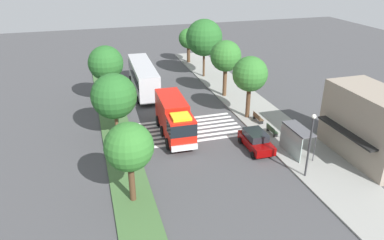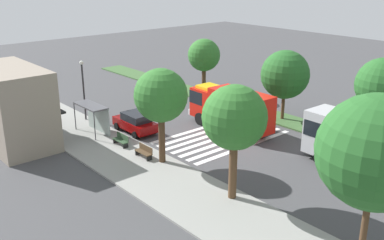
% 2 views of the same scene
% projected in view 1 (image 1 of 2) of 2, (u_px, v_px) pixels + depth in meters
% --- Properties ---
extents(ground_plane, '(120.00, 120.00, 0.00)m').
position_uv_depth(ground_plane, '(190.00, 129.00, 37.75)').
color(ground_plane, '#424244').
extents(sidewalk, '(60.00, 5.41, 0.14)m').
position_uv_depth(sidewalk, '(264.00, 118.00, 39.95)').
color(sidewalk, gray).
rests_on(sidewalk, ground_plane).
extents(median_strip, '(60.00, 3.00, 0.14)m').
position_uv_depth(median_strip, '(118.00, 137.00, 35.80)').
color(median_strip, '#3D6033').
rests_on(median_strip, ground_plane).
extents(crosswalk, '(5.85, 10.59, 0.01)m').
position_uv_depth(crosswalk, '(190.00, 129.00, 37.61)').
color(crosswalk, silver).
rests_on(crosswalk, ground_plane).
extents(fire_truck, '(8.46, 2.91, 3.63)m').
position_uv_depth(fire_truck, '(175.00, 118.00, 35.38)').
color(fire_truck, red).
rests_on(fire_truck, ground_plane).
extents(parked_car_west, '(4.35, 2.16, 1.71)m').
position_uv_depth(parked_car_west, '(256.00, 140.00, 33.46)').
color(parked_car_west, '#720505').
rests_on(parked_car_west, ground_plane).
extents(transit_bus, '(11.74, 3.09, 3.68)m').
position_uv_depth(transit_bus, '(143.00, 76.00, 47.04)').
color(transit_bus, '#B2B2B7').
rests_on(transit_bus, ground_plane).
extents(bus_stop_shelter, '(3.50, 1.40, 2.46)m').
position_uv_depth(bus_stop_shelter, '(295.00, 136.00, 32.10)').
color(bus_stop_shelter, '#4C4C51').
rests_on(bus_stop_shelter, sidewalk).
extents(bench_near_shelter, '(1.60, 0.50, 0.90)m').
position_uv_depth(bench_near_shelter, '(272.00, 130.00, 36.12)').
color(bench_near_shelter, '#2D472D').
rests_on(bench_near_shelter, sidewalk).
extents(bench_west_of_shelter, '(1.60, 0.50, 0.90)m').
position_uv_depth(bench_west_of_shelter, '(258.00, 118.00, 38.84)').
color(bench_west_of_shelter, '#4C3823').
rests_on(bench_west_of_shelter, sidewalk).
extents(street_lamp, '(0.36, 0.36, 5.46)m').
position_uv_depth(street_lamp, '(310.00, 140.00, 28.11)').
color(street_lamp, '#2D2D30').
rests_on(street_lamp, sidewalk).
extents(storefront_building, '(8.48, 5.04, 6.19)m').
position_uv_depth(storefront_building, '(371.00, 126.00, 31.21)').
color(storefront_building, gray).
rests_on(storefront_building, ground_plane).
extents(sidewalk_tree_far_west, '(3.22, 3.22, 5.55)m').
position_uv_depth(sidewalk_tree_far_west, '(188.00, 39.00, 58.96)').
color(sidewalk_tree_far_west, '#47301E').
rests_on(sidewalk_tree_far_west, sidewalk).
extents(sidewalk_tree_west, '(5.18, 5.18, 8.26)m').
position_uv_depth(sidewalk_tree_west, '(204.00, 38.00, 51.21)').
color(sidewalk_tree_west, '#47301E').
rests_on(sidewalk_tree_west, sidewalk).
extents(sidewalk_tree_center, '(3.81, 3.81, 7.03)m').
position_uv_depth(sidewalk_tree_center, '(226.00, 56.00, 44.13)').
color(sidewalk_tree_center, '#513823').
rests_on(sidewalk_tree_center, sidewalk).
extents(sidewalk_tree_east, '(3.74, 3.74, 6.81)m').
position_uv_depth(sidewalk_tree_east, '(250.00, 74.00, 38.11)').
color(sidewalk_tree_east, '#47301E').
rests_on(sidewalk_tree_east, sidewalk).
extents(median_tree_far_west, '(4.06, 4.06, 6.98)m').
position_uv_depth(median_tree_far_west, '(106.00, 63.00, 41.84)').
color(median_tree_far_west, '#47301E').
rests_on(median_tree_far_west, median_strip).
extents(median_tree_west, '(4.39, 4.39, 6.35)m').
position_uv_depth(median_tree_west, '(114.00, 96.00, 34.33)').
color(median_tree_west, '#513823').
rests_on(median_tree_west, median_strip).
extents(median_tree_center, '(3.47, 3.47, 6.13)m').
position_uv_depth(median_tree_center, '(129.00, 147.00, 24.83)').
color(median_tree_center, '#47301E').
rests_on(median_tree_center, median_strip).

